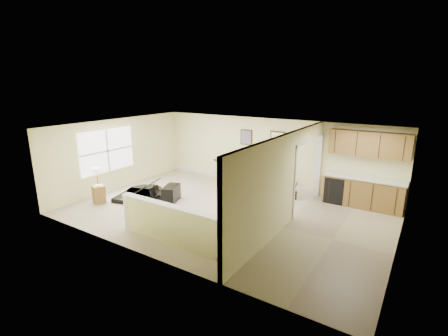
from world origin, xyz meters
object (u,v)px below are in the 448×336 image
Objects in this scene: piano_bench at (171,194)px; palm_plant at (228,167)px; small_plant at (292,191)px; lamp_stand at (98,188)px; piano at (142,182)px; loveseat at (262,183)px; accent_table at (246,173)px.

palm_plant is (0.44, 2.77, 0.33)m from piano_bench.
lamp_stand is (-5.03, -3.68, 0.23)m from small_plant.
piano reaches higher than loveseat.
lamp_stand is at bearing -143.30° from piano_bench.
lamp_stand is (-2.26, -4.13, -0.10)m from palm_plant.
small_plant reaches higher than piano_bench.
small_plant is at bearing -7.68° from accent_table.
small_plant is (4.24, 2.59, -0.30)m from piano.
accent_table reaches higher than loveseat.
piano_bench is at bearing -144.05° from small_plant.
palm_plant is (-1.60, 0.36, 0.28)m from loveseat.
loveseat is at bearing -12.70° from palm_plant.
small_plant is at bearing 35.95° from piano_bench.
loveseat is 1.17m from small_plant.
loveseat is at bearing -12.59° from accent_table.
piano is 3.20× the size of small_plant.
piano is 4.09m from loveseat.
loveseat is at bearing 49.83° from piano_bench.
lamp_stand reaches higher than piano_bench.
accent_table is 1.34× the size of small_plant.
piano_bench is 2.90m from accent_table.
piano is 2.49× the size of piano_bench.
loveseat is (3.07, 2.68, -0.25)m from piano.
piano_bench is at bearing -98.98° from palm_plant.
palm_plant reaches higher than loveseat.
piano reaches higher than lamp_stand.
piano is at bearing -148.57° from small_plant.
piano_bench is 0.49× the size of loveseat.
piano_bench is 3.15m from loveseat.
piano is at bearing -129.40° from accent_table.
palm_plant is at bearing 61.27° from lamp_stand.
palm_plant is 2.82m from small_plant.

